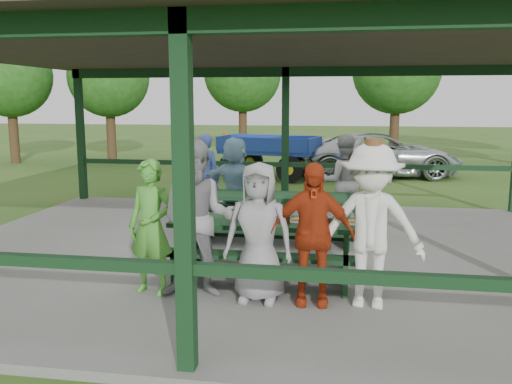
% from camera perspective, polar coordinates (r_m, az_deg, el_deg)
% --- Properties ---
extents(ground, '(90.00, 90.00, 0.00)m').
position_cam_1_polar(ground, '(8.48, 0.17, -6.80)').
color(ground, '#2E581B').
rests_on(ground, ground).
extents(concrete_slab, '(10.00, 8.00, 0.10)m').
position_cam_1_polar(concrete_slab, '(8.46, 0.17, -6.47)').
color(concrete_slab, slate).
rests_on(concrete_slab, ground).
extents(pavilion_structure, '(10.60, 8.60, 3.24)m').
position_cam_1_polar(pavilion_structure, '(8.17, 0.18, 15.04)').
color(pavilion_structure, black).
rests_on(pavilion_structure, concrete_slab).
extents(picnic_table_near, '(2.45, 1.39, 0.75)m').
position_cam_1_polar(picnic_table_near, '(7.14, 0.99, -5.19)').
color(picnic_table_near, black).
rests_on(picnic_table_near, concrete_slab).
extents(picnic_table_far, '(2.66, 1.39, 0.75)m').
position_cam_1_polar(picnic_table_far, '(9.08, 2.42, -1.95)').
color(picnic_table_far, black).
rests_on(picnic_table_far, concrete_slab).
extents(table_setting, '(2.40, 0.45, 0.10)m').
position_cam_1_polar(table_setting, '(7.05, 2.20, -2.77)').
color(table_setting, white).
rests_on(table_setting, picnic_table_near).
extents(contestant_green, '(0.66, 0.50, 1.62)m').
position_cam_1_polar(contestant_green, '(6.57, -10.99, -3.63)').
color(contestant_green, '#47982F').
rests_on(contestant_green, concrete_slab).
extents(contestant_grey_left, '(1.00, 0.83, 1.85)m').
position_cam_1_polar(contestant_grey_left, '(6.34, -6.09, -2.91)').
color(contestant_grey_left, gray).
rests_on(contestant_grey_left, concrete_slab).
extents(contestant_grey_mid, '(0.81, 0.55, 1.61)m').
position_cam_1_polar(contestant_grey_mid, '(6.19, 0.28, -4.29)').
color(contestant_grey_mid, gray).
rests_on(contestant_grey_mid, concrete_slab).
extents(contestant_red, '(0.97, 0.44, 1.62)m').
position_cam_1_polar(contestant_red, '(6.13, 5.88, -4.42)').
color(contestant_red, '#A82F12').
rests_on(contestant_red, concrete_slab).
extents(contestant_white_fedora, '(1.24, 0.79, 1.89)m').
position_cam_1_polar(contestant_white_fedora, '(6.13, 11.98, -3.55)').
color(contestant_white_fedora, white).
rests_on(contestant_white_fedora, concrete_slab).
extents(spectator_lblue, '(1.60, 1.08, 1.65)m').
position_cam_1_polar(spectator_lblue, '(9.85, -2.20, 1.03)').
color(spectator_lblue, '#7FAAC4').
rests_on(spectator_lblue, concrete_slab).
extents(spectator_blue, '(0.70, 0.56, 1.66)m').
position_cam_1_polar(spectator_blue, '(10.74, -5.25, 1.73)').
color(spectator_blue, '#4256AC').
rests_on(spectator_blue, concrete_slab).
extents(spectator_grey, '(0.92, 0.78, 1.70)m').
position_cam_1_polar(spectator_grey, '(9.89, 9.15, 1.09)').
color(spectator_grey, '#97979A').
rests_on(spectator_grey, concrete_slab).
extents(pickup_truck, '(5.30, 3.09, 1.39)m').
position_cam_1_polar(pickup_truck, '(17.62, 12.93, 3.82)').
color(pickup_truck, silver).
rests_on(pickup_truck, ground).
extents(farm_trailer, '(4.06, 2.30, 1.41)m').
position_cam_1_polar(farm_trailer, '(16.91, 1.42, 3.84)').
color(farm_trailer, '#1C399B').
rests_on(farm_trailer, ground).
extents(tree_far_left, '(3.11, 3.11, 4.86)m').
position_cam_1_polar(tree_far_left, '(22.07, -15.24, 11.58)').
color(tree_far_left, '#352415').
rests_on(tree_far_left, ground).
extents(tree_left, '(3.36, 3.36, 5.25)m').
position_cam_1_polar(tree_left, '(24.06, -1.42, 12.35)').
color(tree_left, '#352415').
rests_on(tree_left, ground).
extents(tree_mid, '(3.33, 3.33, 5.21)m').
position_cam_1_polar(tree_mid, '(21.67, 14.60, 12.27)').
color(tree_mid, '#352415').
rests_on(tree_mid, ground).
extents(tree_edge_left, '(3.13, 3.13, 4.89)m').
position_cam_1_polar(tree_edge_left, '(22.91, -24.52, 11.03)').
color(tree_edge_left, '#352415').
rests_on(tree_edge_left, ground).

